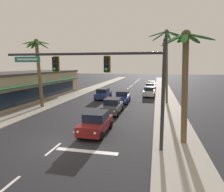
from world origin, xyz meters
name	(u,v)px	position (x,y,z in m)	size (l,w,h in m)	color
ground_plane	(59,145)	(0.00, 0.00, 0.00)	(220.00, 220.00, 0.00)	#232328
sidewalk_right	(166,99)	(7.80, 20.00, 0.07)	(3.20, 110.00, 0.14)	#9E998E
sidewalk_left	(71,96)	(-7.80, 20.00, 0.07)	(3.20, 110.00, 0.14)	#9E998E
lane_markings	(119,98)	(0.46, 19.84, 0.00)	(4.28, 88.38, 0.01)	silver
traffic_signal_mast	(109,73)	(3.46, 0.26, 4.82)	(10.39, 0.41, 6.85)	#2D2D33
sedan_lead_at_stop_bar	(96,122)	(1.77, 2.86, 0.85)	(1.99, 4.47, 1.68)	maroon
sedan_third_in_queue	(112,106)	(1.66, 9.55, 0.85)	(1.98, 4.46, 1.68)	#4C515B
sedan_fifth_in_queue	(123,97)	(1.70, 16.23, 0.85)	(2.04, 4.49, 1.68)	navy
sedan_oncoming_far	(103,94)	(-1.80, 18.71, 0.85)	(1.99, 4.47, 1.68)	navy
sedan_parked_nearest_kerb	(150,87)	(5.10, 29.60, 0.85)	(2.08, 4.50, 1.68)	red
sedan_parked_mid_kerb	(149,92)	(5.17, 22.90, 0.85)	(1.99, 4.47, 1.68)	silver
sedan_parked_far_kerb	(151,85)	(5.16, 35.04, 0.85)	(2.07, 4.50, 1.68)	red
palm_left_second	(38,62)	(-7.89, 10.78, 5.64)	(3.10, 3.15, 8.42)	brown
palm_right_nearest	(185,68)	(8.10, 1.91, 5.15)	(3.36, 3.43, 7.52)	brown
palm_right_second	(167,50)	(7.51, 16.69, 7.33)	(4.76, 4.47, 9.94)	brown
storefront_strip_left	(22,86)	(-13.63, 15.25, 2.14)	(8.92, 25.64, 4.27)	tan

